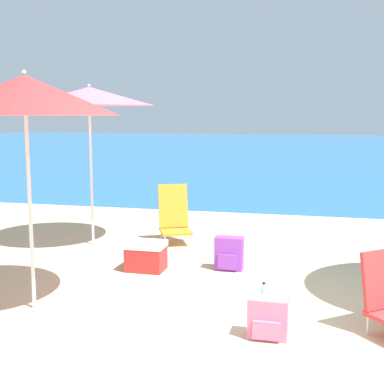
{
  "coord_description": "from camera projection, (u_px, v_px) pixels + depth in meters",
  "views": [
    {
      "loc": [
        0.33,
        -4.62,
        1.84
      ],
      "look_at": [
        -1.05,
        0.99,
        1.0
      ],
      "focal_mm": 50.0,
      "sensor_mm": 36.0,
      "label": 1
    }
  ],
  "objects": [
    {
      "name": "backpack_purple",
      "position": [
        229.0,
        254.0,
        6.37
      ],
      "size": [
        0.33,
        0.21,
        0.4
      ],
      "color": "purple",
      "rests_on": "ground"
    },
    {
      "name": "sea_water",
      "position": [
        317.0,
        148.0,
        29.01
      ],
      "size": [
        60.0,
        40.0,
        0.01
      ],
      "color": "#23669E",
      "rests_on": "ground"
    },
    {
      "name": "water_bottle",
      "position": [
        264.0,
        294.0,
        5.29
      ],
      "size": [
        0.07,
        0.07,
        0.2
      ],
      "color": "#8CCCEA",
      "rests_on": "ground"
    },
    {
      "name": "beach_umbrella_red",
      "position": [
        25.0,
        95.0,
        4.84
      ],
      "size": [
        1.7,
        1.7,
        2.24
      ],
      "color": "white",
      "rests_on": "ground"
    },
    {
      "name": "ground_plane",
      "position": [
        279.0,
        322.0,
        4.78
      ],
      "size": [
        60.0,
        60.0,
        0.0
      ],
      "primitive_type": "plane",
      "color": "#C6B284"
    },
    {
      "name": "backpack_pink",
      "position": [
        268.0,
        318.0,
        4.43
      ],
      "size": [
        0.33,
        0.22,
        0.34
      ],
      "color": "pink",
      "rests_on": "ground"
    },
    {
      "name": "cooler_box",
      "position": [
        146.0,
        256.0,
        6.35
      ],
      "size": [
        0.45,
        0.35,
        0.35
      ],
      "color": "#B72828",
      "rests_on": "ground"
    },
    {
      "name": "beach_umbrella_pink",
      "position": [
        89.0,
        96.0,
        7.35
      ],
      "size": [
        1.79,
        1.79,
        2.25
      ],
      "color": "white",
      "rests_on": "ground"
    },
    {
      "name": "beach_chair_orange",
      "position": [
        174.0,
        217.0,
        7.7
      ],
      "size": [
        0.6,
        0.65,
        0.83
      ],
      "rotation": [
        0.0,
        0.0,
        0.43
      ],
      "color": "silver",
      "rests_on": "ground"
    }
  ]
}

